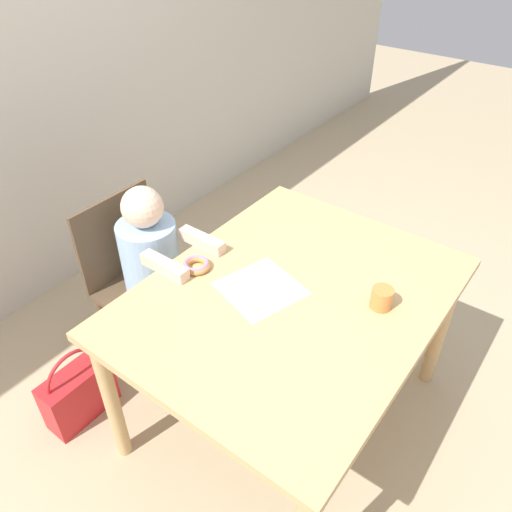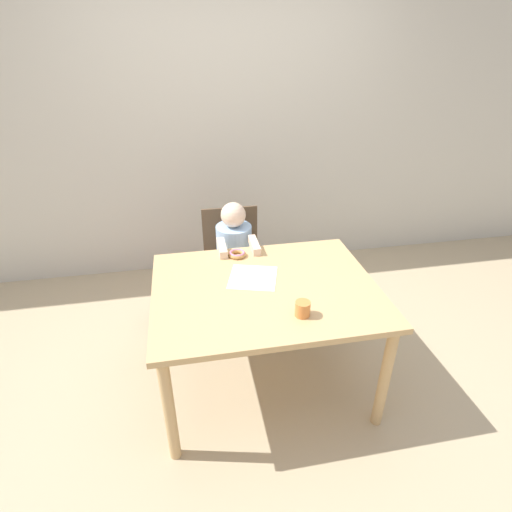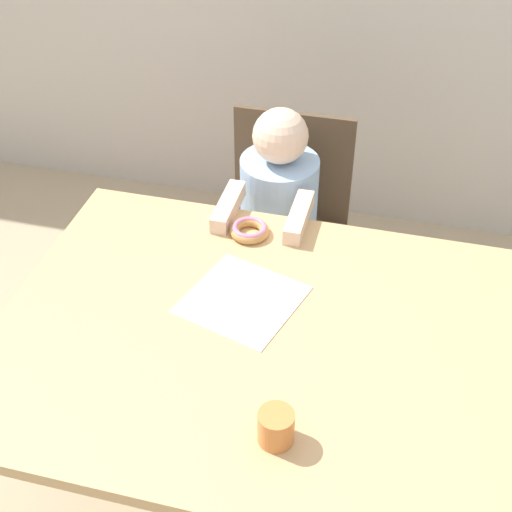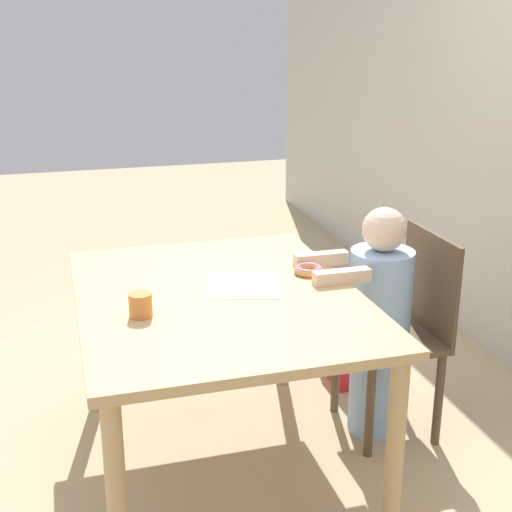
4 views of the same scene
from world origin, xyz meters
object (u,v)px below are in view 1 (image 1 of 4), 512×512
object	(u,v)px
handbag	(79,392)
child_figure	(155,282)
chair	(139,279)
cup	(382,298)
donut	(196,265)

from	to	relation	value
handbag	child_figure	bearing A→B (deg)	-6.21
chair	cup	xyz separation A→B (m)	(0.22, -1.09, 0.32)
donut	handbag	xyz separation A→B (m)	(-0.45, 0.35, -0.60)
chair	child_figure	world-z (taller)	child_figure
child_figure	donut	world-z (taller)	child_figure
donut	cup	world-z (taller)	cup
child_figure	cup	size ratio (longest dim) A/B	12.13
donut	chair	bearing A→B (deg)	87.23
child_figure	donut	distance (m)	0.39
chair	handbag	size ratio (longest dim) A/B	2.21
chair	donut	world-z (taller)	chair
chair	handbag	distance (m)	0.57
donut	handbag	world-z (taller)	donut
chair	donut	size ratio (longest dim) A/B	7.48
chair	child_figure	bearing A→B (deg)	-90.00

